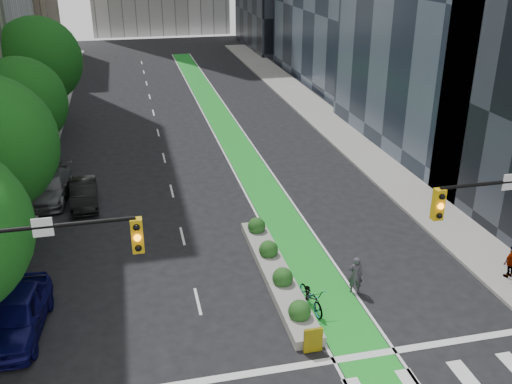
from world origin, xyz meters
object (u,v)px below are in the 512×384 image
parked_car_left_mid (84,194)px  parked_car_left_far (50,187)px  parked_car_left_near (16,314)px  pedestrian_far (511,262)px  cyclist (355,275)px  bicycle (311,297)px  median_planter (276,271)px

parked_car_left_mid → parked_car_left_far: 2.35m
parked_car_left_near → pedestrian_far: 20.83m
cyclist → pedestrian_far: size_ratio=1.10×
parked_car_left_far → bicycle: bearing=-45.6°
median_planter → parked_car_left_far: 15.63m
bicycle → parked_car_left_far: (-11.50, 13.96, 0.19)m
parked_car_left_near → parked_car_left_far: bearing=95.2°
parked_car_left_mid → pedestrian_far: size_ratio=2.72×
parked_car_left_mid → pedestrian_far: (18.86, -12.53, 0.23)m
parked_car_left_near → parked_car_left_far: 12.98m
median_planter → pedestrian_far: size_ratio=6.58×
bicycle → parked_car_left_far: size_ratio=0.41×
bicycle → pedestrian_far: (9.31, 0.11, 0.37)m
parked_car_left_far → pedestrian_far: bearing=-28.7°
bicycle → pedestrian_far: bearing=-6.2°
bicycle → parked_car_left_near: 11.55m
median_planter → cyclist: 3.55m
parked_car_left_mid → parked_car_left_far: size_ratio=0.82×
cyclist → pedestrian_far: cyclist is taller
cyclist → bicycle: bearing=34.6°
cyclist → parked_car_left_mid: cyclist is taller
parked_car_left_near → parked_car_left_mid: 11.83m
cyclist → parked_car_left_far: 19.04m
parked_car_left_near → cyclist: bearing=4.2°
cyclist → median_planter: bearing=-15.2°
cyclist → parked_car_left_near: bearing=15.3°
cyclist → parked_car_left_mid: (-11.75, 11.91, -0.16)m
bicycle → parked_car_left_far: parked_car_left_far is taller
parked_car_left_near → bicycle: bearing=0.4°
pedestrian_far → parked_car_left_near: bearing=-16.5°
cyclist → parked_car_left_far: (-13.70, 13.23, -0.10)m
parked_car_left_far → median_planter: bearing=-41.9°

